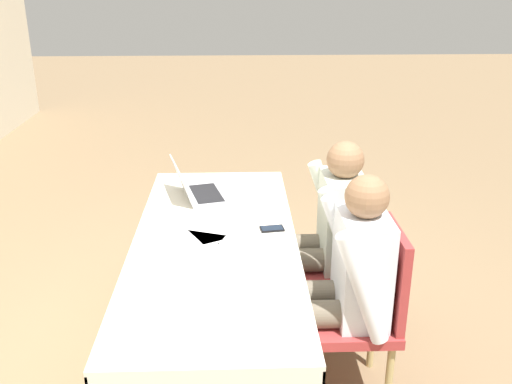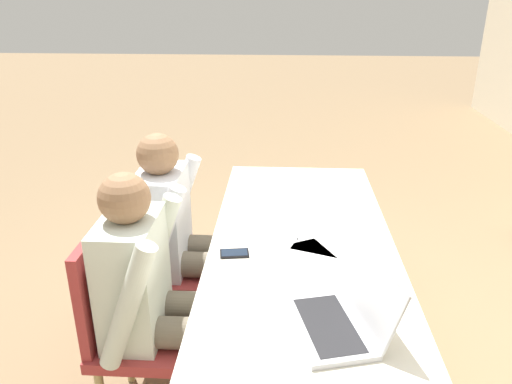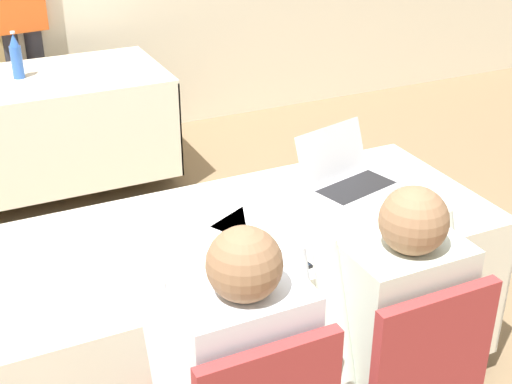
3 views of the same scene
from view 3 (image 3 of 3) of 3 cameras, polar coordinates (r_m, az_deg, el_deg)
ground_plane at (r=3.04m, az=-1.74°, el=-15.03°), size 24.00×24.00×0.00m
conference_table_near at (r=2.70m, az=-1.90°, el=-6.16°), size 2.01×0.82×0.73m
laptop at (r=2.92m, az=7.43°, el=1.12°), size 0.42×0.38×0.23m
cell_phone at (r=2.42m, az=3.03°, el=-5.56°), size 0.09×0.13×0.01m
paper_beside_laptop at (r=2.62m, az=0.22°, el=-2.85°), size 0.32×0.36×0.00m
paper_centre_table at (r=2.70m, az=-3.17°, el=-1.95°), size 0.30×0.35×0.00m
paper_left_edge at (r=2.43m, az=-3.34°, el=-5.56°), size 0.23×0.31×0.00m
water_bottle at (r=4.45m, az=-18.63°, el=10.19°), size 0.07×0.07×0.28m
chair_near_right at (r=2.36m, az=11.52°, el=-14.56°), size 0.44×0.44×0.89m
person_checkered_shirt at (r=2.11m, az=-1.74°, el=-14.01°), size 0.50×0.52×1.15m
person_white_shirt at (r=2.32m, az=10.38°, el=-10.13°), size 0.50×0.52×1.15m
person_red_shirt at (r=5.10m, az=-18.50°, el=12.89°), size 0.36×0.24×1.59m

